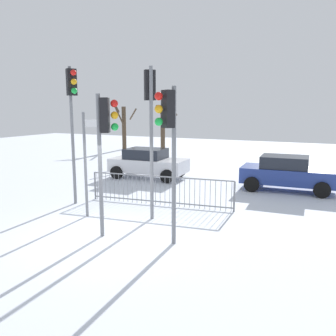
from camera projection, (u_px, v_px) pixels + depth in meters
ground_plane at (107, 235)px, 9.62m from camera, size 60.00×60.00×0.00m
traffic_light_mid_left at (150, 109)px, 10.61m from camera, size 0.46×0.48×4.70m
traffic_light_rear_right at (169, 130)px, 8.46m from camera, size 0.44×0.49×3.99m
traffic_light_foreground_left at (105, 134)px, 9.09m from camera, size 0.53×0.40×3.83m
traffic_light_foreground_right at (72, 105)px, 12.11m from camera, size 0.51×0.43×4.89m
direction_sign_post at (87, 159)px, 10.99m from camera, size 0.75×0.31×3.35m
pedestrian_guard_railing at (160, 190)px, 12.52m from camera, size 5.32×0.73×1.07m
car_blue_far at (287, 173)px, 14.76m from camera, size 3.88×2.09×1.47m
car_white_trailing at (148, 163)px, 17.45m from camera, size 3.89×2.12×1.47m
bare_tree_centre at (124, 126)px, 29.38m from camera, size 2.11×2.12×3.94m
bare_tree_right at (164, 128)px, 25.25m from camera, size 1.43×1.79×4.35m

